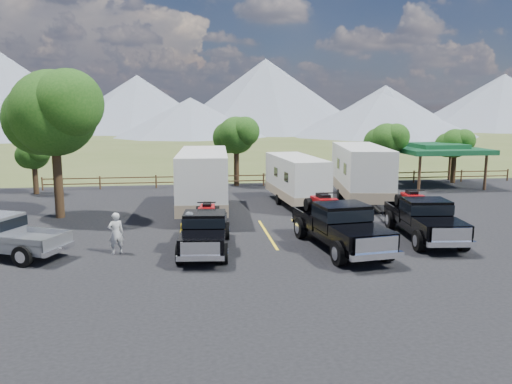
{
  "coord_description": "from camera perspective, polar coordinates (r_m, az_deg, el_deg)",
  "views": [
    {
      "loc": [
        -5.56,
        -18.43,
        5.87
      ],
      "look_at": [
        -2.18,
        6.6,
        1.6
      ],
      "focal_mm": 35.0,
      "sensor_mm": 36.0,
      "label": 1
    }
  ],
  "objects": [
    {
      "name": "trailer_left",
      "position": [
        27.81,
        -6.03,
        1.25
      ],
      "size": [
        3.04,
        10.03,
        3.48
      ],
      "rotation": [
        0.0,
        0.0,
        -0.06
      ],
      "color": "silver",
      "rests_on": "asphalt_lot"
    },
    {
      "name": "tree_ne_a",
      "position": [
        38.39,
        14.65,
        5.72
      ],
      "size": [
        3.11,
        2.92,
        4.76
      ],
      "color": "#322213",
      "rests_on": "ground"
    },
    {
      "name": "rig_left",
      "position": [
        20.72,
        -5.83,
        -4.27
      ],
      "size": [
        2.35,
        5.63,
        1.83
      ],
      "rotation": [
        0.0,
        0.0,
        -0.1
      ],
      "color": "black",
      "rests_on": "asphalt_lot"
    },
    {
      "name": "rig_right",
      "position": [
        23.71,
        18.58,
        -2.71
      ],
      "size": [
        2.62,
        6.26,
        2.04
      ],
      "rotation": [
        0.0,
        0.0,
        -0.1
      ],
      "color": "black",
      "rests_on": "asphalt_lot"
    },
    {
      "name": "tree_north",
      "position": [
        37.67,
        -2.31,
        6.49
      ],
      "size": [
        3.46,
        3.24,
        5.25
      ],
      "color": "#322213",
      "rests_on": "ground"
    },
    {
      "name": "pickup_silver",
      "position": [
        22.15,
        -27.19,
        -4.42
      ],
      "size": [
        5.83,
        3.88,
        1.67
      ],
      "rotation": [
        0.0,
        0.0,
        -1.99
      ],
      "color": "gray",
      "rests_on": "asphalt_lot"
    },
    {
      "name": "tree_ne_b",
      "position": [
        41.92,
        21.76,
        5.17
      ],
      "size": [
        2.77,
        2.59,
        4.27
      ],
      "color": "#322213",
      "rests_on": "ground"
    },
    {
      "name": "trailer_right",
      "position": [
        31.76,
        11.88,
        2.15
      ],
      "size": [
        3.85,
        10.1,
        3.49
      ],
      "rotation": [
        0.0,
        0.0,
        -0.16
      ],
      "color": "silver",
      "rests_on": "asphalt_lot"
    },
    {
      "name": "person_a",
      "position": [
        20.92,
        -15.71,
        -4.54
      ],
      "size": [
        0.72,
        0.6,
        1.7
      ],
      "primitive_type": "imported",
      "rotation": [
        0.0,
        0.0,
        3.51
      ],
      "color": "#BABABA",
      "rests_on": "asphalt_lot"
    },
    {
      "name": "pavilion",
      "position": [
        40.12,
        19.97,
        4.61
      ],
      "size": [
        6.2,
        6.2,
        3.22
      ],
      "color": "brown",
      "rests_on": "ground"
    },
    {
      "name": "stall_lines",
      "position": [
        23.83,
        6.07,
        -4.61
      ],
      "size": [
        12.12,
        5.5,
        0.01
      ],
      "color": "yellow",
      "rests_on": "asphalt_lot"
    },
    {
      "name": "asphalt_lot",
      "position": [
        22.9,
        6.66,
        -5.27
      ],
      "size": [
        44.0,
        34.0,
        0.04
      ],
      "primitive_type": "cube",
      "color": "black",
      "rests_on": "ground"
    },
    {
      "name": "rig_center",
      "position": [
        21.18,
        9.46,
        -3.6
      ],
      "size": [
        2.92,
        6.69,
        2.17
      ],
      "rotation": [
        0.0,
        0.0,
        0.13
      ],
      "color": "black",
      "rests_on": "asphalt_lot"
    },
    {
      "name": "rail_fence",
      "position": [
        38.06,
        3.85,
        1.62
      ],
      "size": [
        36.12,
        0.12,
        1.0
      ],
      "color": "brown",
      "rests_on": "ground"
    },
    {
      "name": "ground",
      "position": [
        20.13,
        8.78,
        -7.47
      ],
      "size": [
        320.0,
        320.0,
        0.0
      ],
      "primitive_type": "plane",
      "color": "#455524",
      "rests_on": "ground"
    },
    {
      "name": "tree_big_nw",
      "position": [
        28.33,
        -22.21,
        8.34
      ],
      "size": [
        5.54,
        5.18,
        7.84
      ],
      "color": "#322213",
      "rests_on": "ground"
    },
    {
      "name": "person_b",
      "position": [
        20.22,
        -7.45,
        -4.68
      ],
      "size": [
        0.96,
        0.82,
        1.74
      ],
      "primitive_type": "imported",
      "rotation": [
        0.0,
        0.0,
        0.2
      ],
      "color": "gray",
      "rests_on": "asphalt_lot"
    },
    {
      "name": "mountain_range",
      "position": [
        124.44,
        -8.79,
        10.4
      ],
      "size": [
        209.0,
        71.0,
        20.0
      ],
      "color": "gray",
      "rests_on": "ground"
    },
    {
      "name": "trailer_center",
      "position": [
        30.26,
        4.59,
        1.41
      ],
      "size": [
        2.71,
        8.49,
        2.94
      ],
      "rotation": [
        0.0,
        0.0,
        0.08
      ],
      "color": "silver",
      "rests_on": "asphalt_lot"
    },
    {
      "name": "tree_nw_small",
      "position": [
        37.08,
        -24.1,
        3.98
      ],
      "size": [
        2.59,
        2.43,
        3.85
      ],
      "color": "#322213",
      "rests_on": "ground"
    }
  ]
}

